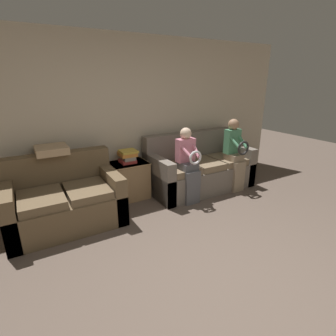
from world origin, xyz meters
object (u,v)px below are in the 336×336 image
at_px(couch_main, 199,169).
at_px(side_shelf, 129,180).
at_px(throw_pillow, 52,150).
at_px(couch_side, 65,201).
at_px(child_right_seated, 235,151).
at_px(child_left_seated, 188,162).
at_px(book_stack, 128,156).

bearing_deg(couch_main, side_shelf, 170.22).
distance_m(side_shelf, throw_pillow, 1.28).
bearing_deg(couch_side, child_right_seated, -5.25).
bearing_deg(side_shelf, couch_main, -9.78).
distance_m(couch_main, child_right_seated, 0.70).
height_order(couch_side, child_left_seated, child_left_seated).
height_order(child_left_seated, child_right_seated, child_right_seated).
bearing_deg(throw_pillow, child_left_seated, -17.16).
relative_size(couch_side, book_stack, 5.13).
bearing_deg(child_left_seated, side_shelf, 142.65).
distance_m(couch_main, couch_side, 2.32).
distance_m(couch_side, throw_pillow, 0.72).
relative_size(child_left_seated, throw_pillow, 2.89).
distance_m(couch_side, side_shelf, 1.11).
xyz_separation_m(child_right_seated, throw_pillow, (-2.84, 0.57, 0.27)).
xyz_separation_m(couch_main, book_stack, (-1.26, 0.22, 0.37)).
distance_m(child_right_seated, book_stack, 1.84).
height_order(couch_main, child_left_seated, child_left_seated).
bearing_deg(side_shelf, couch_side, -162.97).
distance_m(child_right_seated, side_shelf, 1.87).
xyz_separation_m(couch_main, child_right_seated, (0.49, -0.37, 0.35)).
distance_m(child_left_seated, book_stack, 0.97).
bearing_deg(couch_main, couch_side, -177.32).
bearing_deg(book_stack, side_shelf, -72.51).
bearing_deg(child_left_seated, couch_side, 171.86).
height_order(child_right_seated, throw_pillow, child_right_seated).
bearing_deg(side_shelf, book_stack, 107.49).
height_order(couch_side, throw_pillow, throw_pillow).
bearing_deg(book_stack, child_right_seated, -18.65).
bearing_deg(throw_pillow, book_stack, 0.85).
xyz_separation_m(side_shelf, throw_pillow, (-1.10, -0.01, 0.66)).
relative_size(child_left_seated, side_shelf, 1.94).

